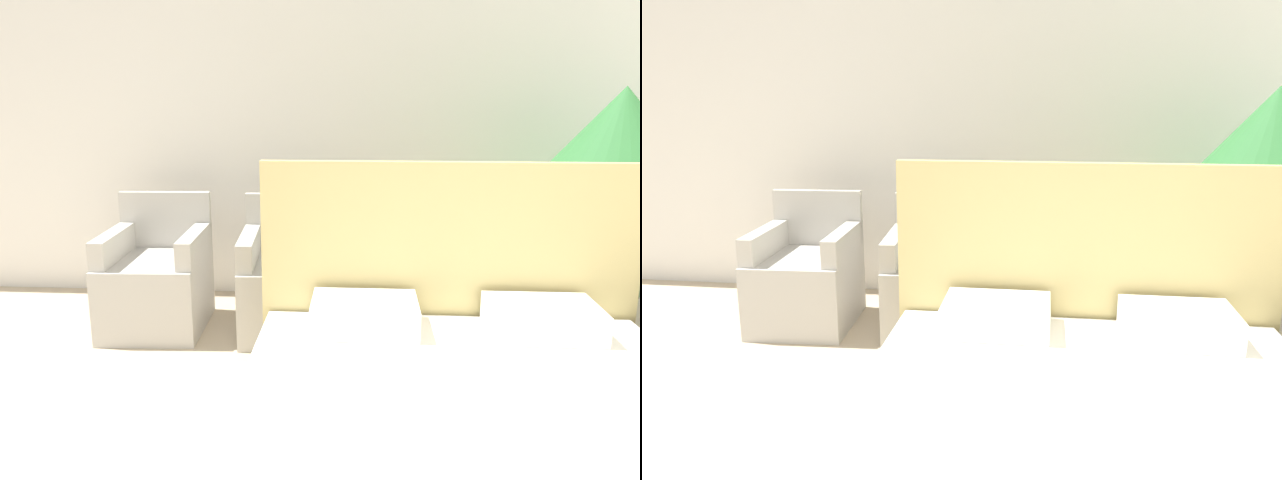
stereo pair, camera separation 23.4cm
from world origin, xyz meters
TOP-DOWN VIEW (x-y plane):
  - wall_back at (0.00, 3.83)m, footprint 10.00×0.06m
  - bed at (0.58, 1.31)m, footprint 1.86×1.97m
  - armchair_near_window_left at (-1.19, 3.03)m, footprint 0.66×0.74m
  - armchair_near_window_right at (-0.30, 3.03)m, footprint 0.68×0.76m
  - potted_palm at (1.64, 2.90)m, footprint 1.40×1.40m

SIDE VIEW (x-z plane):
  - bed at x=0.58m, z-range -0.34..0.87m
  - armchair_near_window_left at x=-1.19m, z-range -0.14..0.72m
  - armchair_near_window_right at x=-0.30m, z-range -0.14..0.72m
  - potted_palm at x=1.64m, z-range 0.31..1.89m
  - wall_back at x=0.00m, z-range 0.00..2.90m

